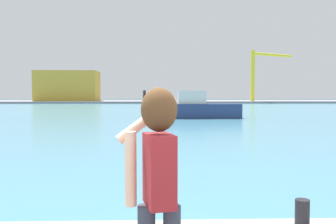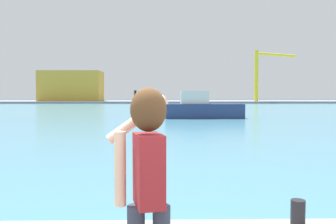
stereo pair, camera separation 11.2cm
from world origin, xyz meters
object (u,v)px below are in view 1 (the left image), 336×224
harbor_bollard (302,212)px  warehouse_left (68,86)px  person_photographer (158,174)px  port_crane (260,69)px  boat_moored (199,108)px

harbor_bollard → warehouse_left: size_ratio=0.02×
person_photographer → warehouse_left: (-23.08, 90.28, 2.68)m
person_photographer → port_crane: bearing=-29.6°
harbor_bollard → boat_moored: (2.15, 28.93, 0.17)m
harbor_bollard → boat_moored: bearing=85.8°
harbor_bollard → port_crane: (24.38, 85.80, 8.03)m
person_photographer → port_crane: (26.25, 87.51, 7.13)m
warehouse_left → port_crane: 49.61m
harbor_bollard → boat_moored: size_ratio=0.05×
harbor_bollard → port_crane: 89.56m
boat_moored → harbor_bollard: bearing=-94.6°
port_crane → boat_moored: bearing=-111.4°
harbor_bollard → warehouse_left: warehouse_left is taller
boat_moored → port_crane: bearing=68.3°
person_photographer → harbor_bollard: (1.86, 1.70, -0.90)m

